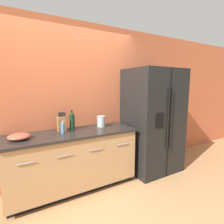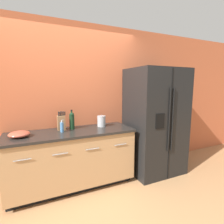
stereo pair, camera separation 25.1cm
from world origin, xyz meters
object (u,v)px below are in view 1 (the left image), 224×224
at_px(wine_bottle, 72,121).
at_px(mixing_bowl, 19,136).
at_px(steel_canister, 101,121).
at_px(soap_dispenser, 63,128).
at_px(refrigerator, 153,121).
at_px(knife_block, 61,123).

xyz_separation_m(wine_bottle, mixing_bowl, (-0.74, -0.15, -0.10)).
bearing_deg(mixing_bowl, steel_canister, 5.47).
bearing_deg(soap_dispenser, steel_canister, 7.97).
distance_m(refrigerator, knife_block, 1.64).
relative_size(refrigerator, wine_bottle, 6.11).
distance_m(soap_dispenser, steel_canister, 0.67).
distance_m(knife_block, mixing_bowl, 0.60).
bearing_deg(refrigerator, soap_dispenser, 177.02).
distance_m(wine_bottle, steel_canister, 0.49).
height_order(refrigerator, knife_block, refrigerator).
height_order(soap_dispenser, steel_canister, steel_canister).
bearing_deg(knife_block, wine_bottle, -0.31).
relative_size(steel_canister, mixing_bowl, 0.73).
distance_m(refrigerator, steel_canister, 0.99).
height_order(refrigerator, mixing_bowl, refrigerator).
height_order(knife_block, steel_canister, knife_block).
xyz_separation_m(wine_bottle, soap_dispenser, (-0.18, -0.12, -0.07)).
bearing_deg(soap_dispenser, mixing_bowl, -177.51).
height_order(refrigerator, steel_canister, refrigerator).
xyz_separation_m(refrigerator, soap_dispenser, (-1.64, 0.09, 0.04)).
height_order(wine_bottle, soap_dispenser, wine_bottle).
xyz_separation_m(soap_dispenser, mixing_bowl, (-0.56, -0.02, -0.04)).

